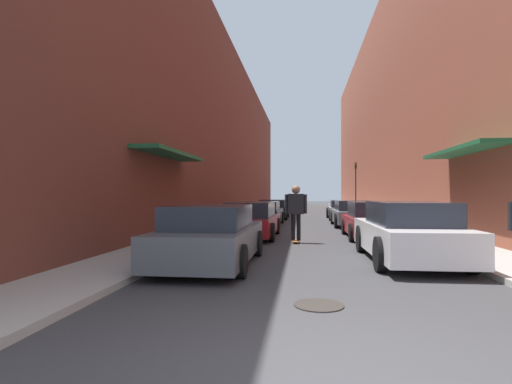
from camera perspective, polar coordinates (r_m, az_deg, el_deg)
The scene contains 16 objects.
ground at distance 25.19m, azimuth 7.35°, elevation -3.82°, with size 119.74×119.74×0.00m, color #38383A.
curb_strip_left at distance 30.87m, azimuth -0.45°, elevation -3.05°, with size 1.80×54.43×0.12m.
curb_strip_right at distance 30.92m, azimuth 14.97°, elevation -3.04°, with size 1.80×54.43×0.12m.
building_row_left at distance 31.63m, azimuth -5.71°, elevation 7.65°, with size 4.90×54.43×11.84m.
building_row_right at distance 32.00m, azimuth 20.19°, elevation 10.64°, with size 4.90×54.43×15.21m.
parked_car_left_0 at distance 8.92m, azimuth -6.44°, elevation -6.30°, with size 1.94×4.36×1.32m.
parked_car_left_1 at distance 14.43m, azimuth -0.69°, elevation -4.09°, with size 1.87×4.43×1.27m.
parked_car_left_2 at distance 19.75m, azimuth 0.91°, elevation -3.11°, with size 1.94×4.76×1.20m.
parked_car_left_3 at distance 25.22m, azimuth 2.45°, elevation -2.48°, with size 1.92×4.31×1.20m.
parked_car_right_0 at distance 9.95m, azimuth 20.87°, elevation -5.44°, with size 1.93×4.50×1.39m.
parked_car_right_1 at distance 14.71m, azimuth 16.57°, elevation -3.99°, with size 2.02×4.00×1.29m.
parked_car_right_2 at distance 19.81m, azimuth 13.89°, elevation -3.03°, with size 2.08×4.01×1.25m.
parked_car_right_3 at distance 25.04m, azimuth 12.32°, elevation -2.51°, with size 1.85×4.40×1.18m.
skateboarder at distance 12.87m, azimuth 5.72°, elevation -2.19°, with size 0.71×0.78×1.84m.
manhole_cover at distance 5.90m, azimuth 8.99°, elevation -15.67°, with size 0.70×0.70×0.02m.
traffic_light at distance 31.21m, azimuth 14.05°, elevation 1.39°, with size 0.16×0.22×3.82m.
Camera 1 is at (-0.21, -3.37, 1.58)m, focal length 28.00 mm.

